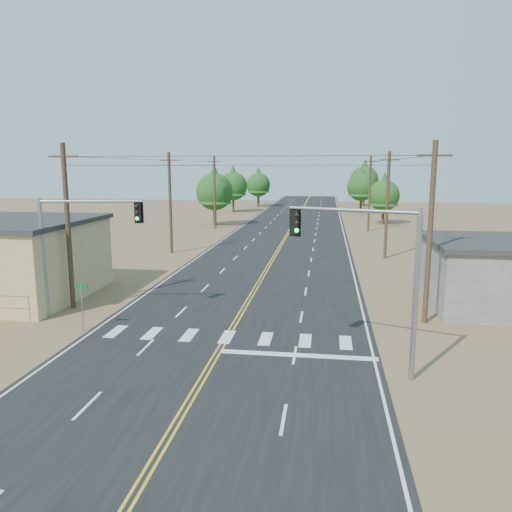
# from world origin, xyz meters

# --- Properties ---
(ground) EXTENTS (220.00, 220.00, 0.00)m
(ground) POSITION_xyz_m (0.00, 0.00, 0.00)
(ground) COLOR brown
(ground) RESTS_ON ground
(road) EXTENTS (15.00, 200.00, 0.02)m
(road) POSITION_xyz_m (0.00, 30.00, 0.01)
(road) COLOR black
(road) RESTS_ON ground
(utility_pole_left_near) EXTENTS (1.80, 0.30, 10.00)m
(utility_pole_left_near) POSITION_xyz_m (-10.50, 12.00, 5.12)
(utility_pole_left_near) COLOR #4C3826
(utility_pole_left_near) RESTS_ON ground
(utility_pole_left_mid) EXTENTS (1.80, 0.30, 10.00)m
(utility_pole_left_mid) POSITION_xyz_m (-10.50, 32.00, 5.12)
(utility_pole_left_mid) COLOR #4C3826
(utility_pole_left_mid) RESTS_ON ground
(utility_pole_left_far) EXTENTS (1.80, 0.30, 10.00)m
(utility_pole_left_far) POSITION_xyz_m (-10.50, 52.00, 5.12)
(utility_pole_left_far) COLOR #4C3826
(utility_pole_left_far) RESTS_ON ground
(utility_pole_right_near) EXTENTS (1.80, 0.30, 10.00)m
(utility_pole_right_near) POSITION_xyz_m (10.50, 12.00, 5.12)
(utility_pole_right_near) COLOR #4C3826
(utility_pole_right_near) RESTS_ON ground
(utility_pole_right_mid) EXTENTS (1.80, 0.30, 10.00)m
(utility_pole_right_mid) POSITION_xyz_m (10.50, 32.00, 5.12)
(utility_pole_right_mid) COLOR #4C3826
(utility_pole_right_mid) RESTS_ON ground
(utility_pole_right_far) EXTENTS (1.80, 0.30, 10.00)m
(utility_pole_right_far) POSITION_xyz_m (10.50, 52.00, 5.12)
(utility_pole_right_far) COLOR #4C3826
(utility_pole_right_far) RESTS_ON ground
(signal_mast_left) EXTENTS (5.85, 1.05, 6.89)m
(signal_mast_left) POSITION_xyz_m (-9.32, 10.23, 4.68)
(signal_mast_left) COLOR gray
(signal_mast_left) RESTS_ON ground
(signal_mast_right) EXTENTS (5.35, 2.12, 7.05)m
(signal_mast_right) POSITION_xyz_m (6.99, 4.55, 4.75)
(signal_mast_right) COLOR gray
(signal_mast_right) RESTS_ON ground
(street_sign) EXTENTS (0.76, 0.10, 2.56)m
(street_sign) POSITION_xyz_m (-7.80, 8.00, 1.71)
(street_sign) COLOR gray
(street_sign) RESTS_ON ground
(tree_left_near) EXTENTS (5.36, 5.36, 8.94)m
(tree_left_near) POSITION_xyz_m (-11.35, 55.66, 5.47)
(tree_left_near) COLOR #3F2D1E
(tree_left_near) RESTS_ON ground
(tree_left_mid) EXTENTS (5.32, 5.32, 8.86)m
(tree_left_mid) POSITION_xyz_m (-12.63, 77.21, 5.42)
(tree_left_mid) COLOR #3F2D1E
(tree_left_mid) RESTS_ON ground
(tree_left_far) EXTENTS (5.09, 5.09, 8.48)m
(tree_left_far) POSITION_xyz_m (-9.70, 90.76, 5.19)
(tree_left_far) COLOR #3F2D1E
(tree_left_far) RESTS_ON ground
(tree_right_near) EXTENTS (4.66, 4.66, 7.77)m
(tree_right_near) POSITION_xyz_m (13.34, 60.84, 4.75)
(tree_right_near) COLOR #3F2D1E
(tree_right_near) RESTS_ON ground
(tree_right_mid) EXTENTS (5.24, 5.24, 8.74)m
(tree_right_mid) POSITION_xyz_m (11.22, 79.17, 5.34)
(tree_right_mid) COLOR #3F2D1E
(tree_right_mid) RESTS_ON ground
(tree_right_far) EXTENTS (6.09, 6.09, 10.14)m
(tree_right_far) POSITION_xyz_m (12.83, 95.01, 6.20)
(tree_right_far) COLOR #3F2D1E
(tree_right_far) RESTS_ON ground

